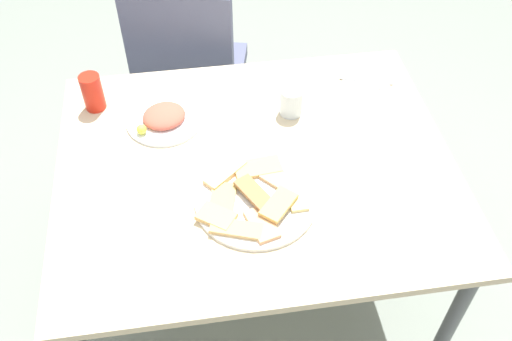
{
  "coord_description": "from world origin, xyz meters",
  "views": [
    {
      "loc": [
        -0.17,
        -1.14,
        1.95
      ],
      "look_at": [
        -0.01,
        -0.06,
        0.77
      ],
      "focal_mm": 39.96,
      "sensor_mm": 36.0,
      "label": 1
    }
  ],
  "objects_px": {
    "dining_table": "(256,179)",
    "dining_chair": "(188,69)",
    "spoon": "(363,73)",
    "soda_can": "(93,92)",
    "drinking_glass": "(291,101)",
    "salad_plate_greens": "(164,118)",
    "pide_platter": "(254,199)",
    "paper_napkin": "(364,78)",
    "fork": "(366,80)"
  },
  "relations": [
    {
      "from": "drinking_glass",
      "to": "spoon",
      "type": "bearing_deg",
      "value": 28.77
    },
    {
      "from": "dining_table",
      "to": "dining_chair",
      "type": "xyz_separation_m",
      "value": [
        -0.17,
        0.75,
        -0.13
      ]
    },
    {
      "from": "dining_table",
      "to": "spoon",
      "type": "height_order",
      "value": "spoon"
    },
    {
      "from": "dining_table",
      "to": "pide_platter",
      "type": "relative_size",
      "value": 3.4
    },
    {
      "from": "dining_chair",
      "to": "spoon",
      "type": "distance_m",
      "value": 0.74
    },
    {
      "from": "dining_table",
      "to": "drinking_glass",
      "type": "xyz_separation_m",
      "value": [
        0.14,
        0.2,
        0.12
      ]
    },
    {
      "from": "pide_platter",
      "to": "salad_plate_greens",
      "type": "xyz_separation_m",
      "value": [
        -0.23,
        0.36,
        0.0
      ]
    },
    {
      "from": "drinking_glass",
      "to": "dining_chair",
      "type": "bearing_deg",
      "value": 119.29
    },
    {
      "from": "salad_plate_greens",
      "to": "drinking_glass",
      "type": "distance_m",
      "value": 0.4
    },
    {
      "from": "dining_chair",
      "to": "salad_plate_greens",
      "type": "distance_m",
      "value": 0.58
    },
    {
      "from": "pide_platter",
      "to": "salad_plate_greens",
      "type": "relative_size",
      "value": 1.42
    },
    {
      "from": "dining_table",
      "to": "pide_platter",
      "type": "xyz_separation_m",
      "value": [
        -0.03,
        -0.15,
        0.09
      ]
    },
    {
      "from": "dining_chair",
      "to": "pide_platter",
      "type": "bearing_deg",
      "value": -81.22
    },
    {
      "from": "salad_plate_greens",
      "to": "soda_can",
      "type": "xyz_separation_m",
      "value": [
        -0.21,
        0.1,
        0.05
      ]
    },
    {
      "from": "soda_can",
      "to": "pide_platter",
      "type": "bearing_deg",
      "value": -46.28
    },
    {
      "from": "dining_chair",
      "to": "pide_platter",
      "type": "distance_m",
      "value": 0.93
    },
    {
      "from": "drinking_glass",
      "to": "pide_platter",
      "type": "bearing_deg",
      "value": -115.8
    },
    {
      "from": "fork",
      "to": "spoon",
      "type": "height_order",
      "value": "same"
    },
    {
      "from": "fork",
      "to": "spoon",
      "type": "xyz_separation_m",
      "value": [
        0.0,
        0.04,
        0.0
      ]
    },
    {
      "from": "dining_chair",
      "to": "fork",
      "type": "bearing_deg",
      "value": -36.06
    },
    {
      "from": "dining_chair",
      "to": "salad_plate_greens",
      "type": "height_order",
      "value": "dining_chair"
    },
    {
      "from": "dining_chair",
      "to": "drinking_glass",
      "type": "xyz_separation_m",
      "value": [
        0.31,
        -0.55,
        0.25
      ]
    },
    {
      "from": "dining_chair",
      "to": "pide_platter",
      "type": "relative_size",
      "value": 2.75
    },
    {
      "from": "paper_napkin",
      "to": "spoon",
      "type": "distance_m",
      "value": 0.02
    },
    {
      "from": "pide_platter",
      "to": "spoon",
      "type": "bearing_deg",
      "value": 48.19
    },
    {
      "from": "soda_can",
      "to": "paper_napkin",
      "type": "bearing_deg",
      "value": 1.23
    },
    {
      "from": "fork",
      "to": "drinking_glass",
      "type": "bearing_deg",
      "value": -138.33
    },
    {
      "from": "dining_table",
      "to": "dining_chair",
      "type": "relative_size",
      "value": 1.24
    },
    {
      "from": "dining_chair",
      "to": "soda_can",
      "type": "xyz_separation_m",
      "value": [
        -0.31,
        -0.43,
        0.26
      ]
    },
    {
      "from": "dining_table",
      "to": "soda_can",
      "type": "distance_m",
      "value": 0.59
    },
    {
      "from": "fork",
      "to": "soda_can",
      "type": "bearing_deg",
      "value": -161.1
    },
    {
      "from": "salad_plate_greens",
      "to": "paper_napkin",
      "type": "height_order",
      "value": "salad_plate_greens"
    },
    {
      "from": "paper_napkin",
      "to": "spoon",
      "type": "bearing_deg",
      "value": 90.0
    },
    {
      "from": "dining_table",
      "to": "salad_plate_greens",
      "type": "bearing_deg",
      "value": 139.76
    },
    {
      "from": "pide_platter",
      "to": "soda_can",
      "type": "distance_m",
      "value": 0.65
    },
    {
      "from": "soda_can",
      "to": "fork",
      "type": "xyz_separation_m",
      "value": [
        0.9,
        0.0,
        -0.06
      ]
    },
    {
      "from": "paper_napkin",
      "to": "spoon",
      "type": "height_order",
      "value": "spoon"
    },
    {
      "from": "pide_platter",
      "to": "soda_can",
      "type": "height_order",
      "value": "soda_can"
    },
    {
      "from": "spoon",
      "to": "soda_can",
      "type": "bearing_deg",
      "value": -157.7
    },
    {
      "from": "pide_platter",
      "to": "drinking_glass",
      "type": "distance_m",
      "value": 0.39
    },
    {
      "from": "soda_can",
      "to": "fork",
      "type": "bearing_deg",
      "value": 0.08
    },
    {
      "from": "drinking_glass",
      "to": "fork",
      "type": "relative_size",
      "value": 0.51
    },
    {
      "from": "soda_can",
      "to": "drinking_glass",
      "type": "height_order",
      "value": "soda_can"
    },
    {
      "from": "soda_can",
      "to": "drinking_glass",
      "type": "relative_size",
      "value": 1.35
    },
    {
      "from": "spoon",
      "to": "salad_plate_greens",
      "type": "bearing_deg",
      "value": -148.57
    },
    {
      "from": "dining_chair",
      "to": "salad_plate_greens",
      "type": "relative_size",
      "value": 3.9
    },
    {
      "from": "salad_plate_greens",
      "to": "drinking_glass",
      "type": "height_order",
      "value": "drinking_glass"
    },
    {
      "from": "pide_platter",
      "to": "salad_plate_greens",
      "type": "height_order",
      "value": "salad_plate_greens"
    },
    {
      "from": "drinking_glass",
      "to": "spoon",
      "type": "relative_size",
      "value": 0.48
    },
    {
      "from": "dining_table",
      "to": "spoon",
      "type": "bearing_deg",
      "value": 40.19
    }
  ]
}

